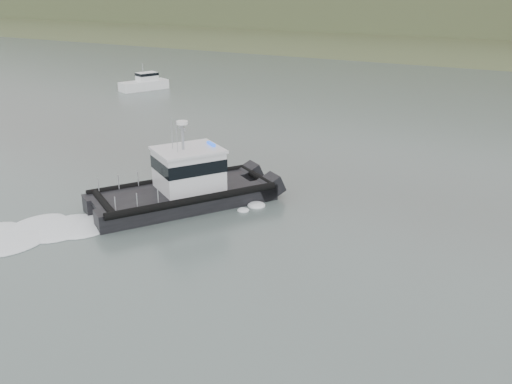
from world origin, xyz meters
TOP-DOWN VIEW (x-y plane):
  - ground at (0.00, 0.00)m, footprint 400.00×400.00m
  - patrol_boat at (-4.84, 11.24)m, footprint 8.17×10.13m
  - motorboat at (-28.95, 36.99)m, footprint 3.66×5.58m

SIDE VIEW (x-z plane):
  - ground at x=0.00m, z-range 0.00..0.00m
  - motorboat at x=-28.95m, z-range -0.73..2.19m
  - patrol_boat at x=-4.84m, z-range -1.18..3.55m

